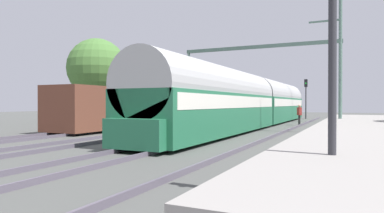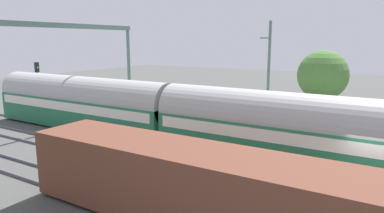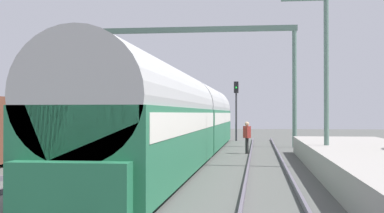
% 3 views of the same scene
% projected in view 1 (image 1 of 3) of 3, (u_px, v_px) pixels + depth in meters
% --- Properties ---
extents(ground, '(120.00, 120.00, 0.00)m').
position_uv_depth(ground, '(153.00, 140.00, 17.16)').
color(ground, '#4C4D4A').
extents(track_far_west, '(1.52, 60.00, 0.16)m').
position_uv_depth(track_far_west, '(64.00, 134.00, 19.69)').
color(track_far_west, '#595260').
rests_on(track_far_west, ground).
extents(track_west, '(1.52, 60.00, 0.16)m').
position_uv_depth(track_west, '(121.00, 136.00, 18.00)').
color(track_west, '#595260').
rests_on(track_west, ground).
extents(track_east, '(1.52, 60.00, 0.16)m').
position_uv_depth(track_east, '(189.00, 140.00, 16.32)').
color(track_east, '#595260').
rests_on(track_east, ground).
extents(track_far_east, '(1.52, 60.00, 0.16)m').
position_uv_depth(track_far_east, '(272.00, 144.00, 14.64)').
color(track_far_east, '#595260').
rests_on(track_far_east, ground).
extents(platform, '(4.40, 28.00, 0.90)m').
position_uv_depth(platform, '(371.00, 135.00, 14.82)').
color(platform, gray).
rests_on(platform, ground).
extents(passenger_train, '(2.93, 32.85, 3.82)m').
position_uv_depth(passenger_train, '(254.00, 101.00, 27.06)').
color(passenger_train, '#236B47').
rests_on(passenger_train, ground).
extents(freight_car, '(2.80, 13.00, 2.70)m').
position_uv_depth(freight_car, '(126.00, 108.00, 24.98)').
color(freight_car, brown).
rests_on(freight_car, ground).
extents(person_crossing, '(0.43, 0.46, 1.73)m').
position_uv_depth(person_crossing, '(299.00, 113.00, 28.32)').
color(person_crossing, '#252525').
rests_on(person_crossing, ground).
extents(railway_signal_near, '(0.36, 0.30, 4.92)m').
position_uv_depth(railway_signal_near, '(333.00, 26.00, 6.02)').
color(railway_signal_near, '#2D2D33').
rests_on(railway_signal_near, ground).
extents(railway_signal_far, '(0.36, 0.30, 4.68)m').
position_uv_depth(railway_signal_far, '(306.00, 93.00, 40.76)').
color(railway_signal_far, '#2D2D33').
rests_on(railway_signal_far, ground).
extents(catenary_gantry, '(16.23, 0.28, 7.86)m').
position_uv_depth(catenary_gantry, '(258.00, 64.00, 35.66)').
color(catenary_gantry, '#526F64').
rests_on(catenary_gantry, ground).
extents(catenary_pole_east_mid, '(1.90, 0.20, 8.00)m').
position_uv_depth(catenary_pole_east_mid, '(339.00, 64.00, 20.53)').
color(catenary_pole_east_mid, '#526F64').
rests_on(catenary_pole_east_mid, ground).
extents(tree_west_background, '(5.74, 5.74, 8.17)m').
position_uv_depth(tree_west_background, '(97.00, 68.00, 33.75)').
color(tree_west_background, '#4C3826').
rests_on(tree_west_background, ground).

